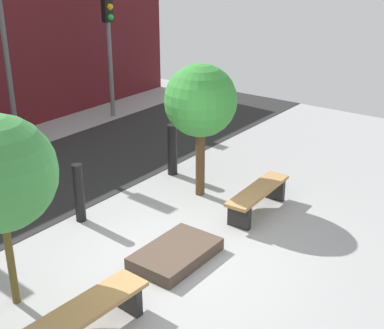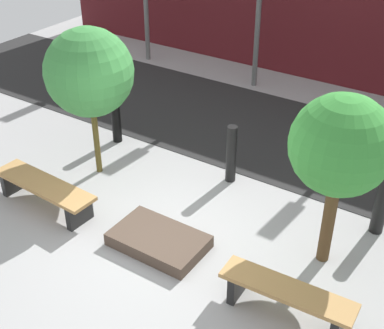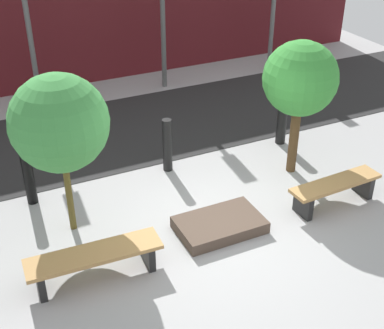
{
  "view_description": "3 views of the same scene",
  "coord_description": "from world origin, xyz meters",
  "px_view_note": "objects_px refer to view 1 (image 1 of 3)",
  "views": [
    {
      "loc": [
        -5.42,
        -4.37,
        4.4
      ],
      "look_at": [
        0.34,
        -0.08,
        1.45
      ],
      "focal_mm": 50.0,
      "sensor_mm": 36.0,
      "label": 1
    },
    {
      "loc": [
        3.69,
        -4.76,
        5.11
      ],
      "look_at": [
        0.45,
        0.17,
        1.44
      ],
      "focal_mm": 50.0,
      "sensor_mm": 36.0,
      "label": 2
    },
    {
      "loc": [
        -3.34,
        -6.0,
        5.22
      ],
      "look_at": [
        -0.3,
        0.36,
        1.08
      ],
      "focal_mm": 50.0,
      "sensor_mm": 36.0,
      "label": 3
    }
  ],
  "objects_px": {
    "bench_right": "(258,195)",
    "tree_behind_right_bench": "(201,102)",
    "bollard_left": "(79,193)",
    "planter_bed": "(176,254)",
    "traffic_light_east": "(109,31)",
    "bench_left": "(80,319)",
    "bollard_center": "(172,150)",
    "traffic_light_mid_east": "(2,23)"
  },
  "relations": [
    {
      "from": "planter_bed",
      "to": "traffic_light_east",
      "type": "height_order",
      "value": "traffic_light_east"
    },
    {
      "from": "bench_right",
      "to": "bollard_center",
      "type": "distance_m",
      "value": 2.33
    },
    {
      "from": "traffic_light_east",
      "to": "bollard_left",
      "type": "bearing_deg",
      "value": -140.82
    },
    {
      "from": "traffic_light_mid_east",
      "to": "traffic_light_east",
      "type": "relative_size",
      "value": 1.26
    },
    {
      "from": "bench_right",
      "to": "bollard_left",
      "type": "bearing_deg",
      "value": 129.85
    },
    {
      "from": "planter_bed",
      "to": "bollard_center",
      "type": "distance_m",
      "value": 3.31
    },
    {
      "from": "bench_right",
      "to": "traffic_light_mid_east",
      "type": "xyz_separation_m",
      "value": [
        -0.51,
        6.15,
        2.54
      ]
    },
    {
      "from": "bollard_center",
      "to": "traffic_light_mid_east",
      "type": "distance_m",
      "value": 4.61
    },
    {
      "from": "bollard_center",
      "to": "traffic_light_east",
      "type": "distance_m",
      "value": 4.79
    },
    {
      "from": "bench_right",
      "to": "bollard_left",
      "type": "height_order",
      "value": "bollard_left"
    },
    {
      "from": "bollard_center",
      "to": "traffic_light_east",
      "type": "xyz_separation_m",
      "value": [
        2.21,
        3.86,
        1.78
      ]
    },
    {
      "from": "bench_left",
      "to": "traffic_light_mid_east",
      "type": "distance_m",
      "value": 7.6
    },
    {
      "from": "bench_left",
      "to": "traffic_light_east",
      "type": "distance_m",
      "value": 9.4
    },
    {
      "from": "bench_right",
      "to": "bollard_left",
      "type": "distance_m",
      "value": 3.1
    },
    {
      "from": "bench_left",
      "to": "planter_bed",
      "type": "height_order",
      "value": "bench_left"
    },
    {
      "from": "bench_left",
      "to": "bollard_left",
      "type": "bearing_deg",
      "value": 50.15
    },
    {
      "from": "bench_right",
      "to": "tree_behind_right_bench",
      "type": "relative_size",
      "value": 0.68
    },
    {
      "from": "tree_behind_right_bench",
      "to": "bollard_left",
      "type": "distance_m",
      "value": 2.66
    },
    {
      "from": "bench_right",
      "to": "traffic_light_east",
      "type": "bearing_deg",
      "value": 64.03
    },
    {
      "from": "planter_bed",
      "to": "tree_behind_right_bench",
      "type": "relative_size",
      "value": 0.54
    },
    {
      "from": "planter_bed",
      "to": "bollard_left",
      "type": "distance_m",
      "value": 2.12
    },
    {
      "from": "bench_right",
      "to": "tree_behind_right_bench",
      "type": "xyz_separation_m",
      "value": [
        -0.0,
        1.26,
        1.5
      ]
    },
    {
      "from": "bench_left",
      "to": "traffic_light_east",
      "type": "height_order",
      "value": "traffic_light_east"
    },
    {
      "from": "bench_left",
      "to": "bench_right",
      "type": "height_order",
      "value": "bench_right"
    },
    {
      "from": "bench_right",
      "to": "tree_behind_right_bench",
      "type": "bearing_deg",
      "value": 87.37
    },
    {
      "from": "planter_bed",
      "to": "bollard_center",
      "type": "height_order",
      "value": "bollard_center"
    },
    {
      "from": "bench_right",
      "to": "bollard_left",
      "type": "relative_size",
      "value": 1.63
    },
    {
      "from": "traffic_light_mid_east",
      "to": "bollard_left",
      "type": "bearing_deg",
      "value": -112.24
    },
    {
      "from": "bollard_left",
      "to": "traffic_light_east",
      "type": "xyz_separation_m",
      "value": [
        4.74,
        3.86,
        1.79
      ]
    },
    {
      "from": "tree_behind_right_bench",
      "to": "traffic_light_east",
      "type": "xyz_separation_m",
      "value": [
        2.65,
        4.89,
        0.49
      ]
    },
    {
      "from": "planter_bed",
      "to": "bollard_left",
      "type": "height_order",
      "value": "bollard_left"
    },
    {
      "from": "planter_bed",
      "to": "tree_behind_right_bench",
      "type": "height_order",
      "value": "tree_behind_right_bench"
    },
    {
      "from": "bollard_center",
      "to": "traffic_light_mid_east",
      "type": "xyz_separation_m",
      "value": [
        -0.95,
        3.86,
        2.33
      ]
    },
    {
      "from": "bench_left",
      "to": "bollard_center",
      "type": "bearing_deg",
      "value": 28.9
    },
    {
      "from": "planter_bed",
      "to": "traffic_light_east",
      "type": "bearing_deg",
      "value": 51.43
    },
    {
      "from": "traffic_light_east",
      "to": "bollard_center",
      "type": "bearing_deg",
      "value": -119.77
    },
    {
      "from": "bollard_left",
      "to": "planter_bed",
      "type": "bearing_deg",
      "value": -90.0
    },
    {
      "from": "bench_left",
      "to": "bollard_center",
      "type": "distance_m",
      "value": 5.16
    },
    {
      "from": "bench_right",
      "to": "planter_bed",
      "type": "height_order",
      "value": "bench_right"
    },
    {
      "from": "tree_behind_right_bench",
      "to": "bollard_center",
      "type": "relative_size",
      "value": 2.34
    },
    {
      "from": "bollard_center",
      "to": "bollard_left",
      "type": "bearing_deg",
      "value": 180.0
    },
    {
      "from": "bench_right",
      "to": "traffic_light_mid_east",
      "type": "distance_m",
      "value": 6.67
    }
  ]
}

